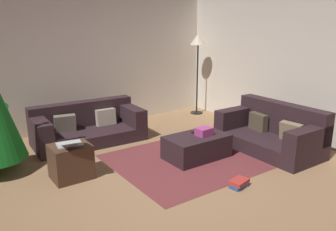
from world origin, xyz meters
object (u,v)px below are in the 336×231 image
(tv_remote, at_px, (197,133))
(book_stack, at_px, (239,183))
(gift_box, at_px, (204,132))
(corner_lamp, at_px, (198,46))
(couch_right, at_px, (272,132))
(ottoman, at_px, (197,147))
(laptop, at_px, (70,142))
(couch_left, at_px, (87,127))
(side_table, at_px, (71,162))

(tv_remote, relative_size, book_stack, 0.55)
(gift_box, height_order, corner_lamp, corner_lamp)
(couch_right, xyz_separation_m, ottoman, (-1.28, 0.44, -0.11))
(book_stack, bearing_deg, tv_remote, 77.62)
(laptop, distance_m, book_stack, 2.30)
(gift_box, relative_size, corner_lamp, 0.14)
(laptop, relative_size, corner_lamp, 0.26)
(couch_right, distance_m, laptop, 3.28)
(tv_remote, bearing_deg, couch_left, 93.76)
(couch_right, xyz_separation_m, laptop, (-3.17, 0.81, 0.25))
(couch_left, xyz_separation_m, side_table, (-0.78, -1.31, -0.03))
(side_table, xyz_separation_m, book_stack, (1.69, -1.53, -0.19))
(couch_left, distance_m, laptop, 1.61)
(corner_lamp, bearing_deg, tv_remote, -129.86)
(laptop, bearing_deg, book_stack, -40.77)
(couch_right, height_order, corner_lamp, corner_lamp)
(gift_box, bearing_deg, couch_right, -18.57)
(tv_remote, bearing_deg, laptop, 140.18)
(corner_lamp, bearing_deg, gift_box, -127.41)
(gift_box, distance_m, corner_lamp, 2.91)
(ottoman, height_order, tv_remote, tv_remote)
(tv_remote, relative_size, laptop, 0.34)
(ottoman, bearing_deg, laptop, 168.94)
(side_table, height_order, book_stack, side_table)
(couch_right, height_order, gift_box, couch_right)
(tv_remote, distance_m, corner_lamp, 2.86)
(side_table, bearing_deg, book_stack, -42.11)
(couch_right, xyz_separation_m, tv_remote, (-1.21, 0.53, 0.08))
(ottoman, xyz_separation_m, side_table, (-1.88, 0.43, 0.06))
(side_table, xyz_separation_m, corner_lamp, (3.62, 1.65, 1.32))
(couch_left, relative_size, ottoman, 1.96)
(couch_left, relative_size, laptop, 4.15)
(ottoman, relative_size, corner_lamp, 0.54)
(couch_left, bearing_deg, laptop, 62.72)
(laptop, xyz_separation_m, book_stack, (1.70, -1.47, -0.49))
(side_table, bearing_deg, laptop, -98.71)
(gift_box, bearing_deg, laptop, 168.26)
(book_stack, bearing_deg, corner_lamp, 58.79)
(gift_box, relative_size, laptop, 0.53)
(couch_left, height_order, laptop, couch_left)
(couch_left, distance_m, book_stack, 2.99)
(tv_remote, xyz_separation_m, corner_lamp, (1.67, 2.00, 1.18))
(tv_remote, bearing_deg, ottoman, -159.87)
(couch_right, bearing_deg, book_stack, 114.80)
(couch_left, xyz_separation_m, laptop, (-0.79, -1.37, 0.28))
(couch_left, xyz_separation_m, gift_box, (1.21, -1.79, 0.16))
(side_table, relative_size, laptop, 1.12)
(couch_left, bearing_deg, book_stack, 110.36)
(gift_box, bearing_deg, side_table, 166.51)
(gift_box, relative_size, book_stack, 0.84)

